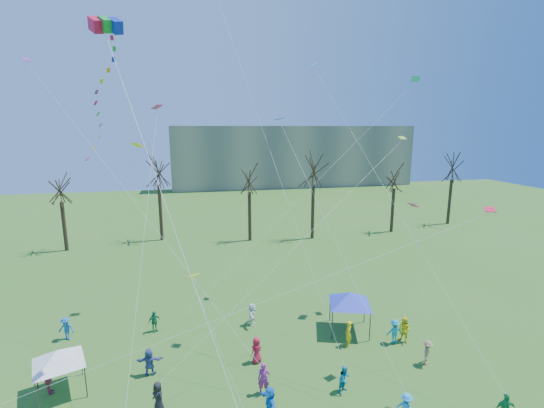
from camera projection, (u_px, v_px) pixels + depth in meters
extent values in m
cube|color=gray|center=(292.00, 156.00, 97.60)|extent=(60.00, 14.00, 15.00)
cylinder|color=black|center=(64.00, 226.00, 45.49)|extent=(0.44, 0.44, 6.02)
cylinder|color=black|center=(161.00, 213.00, 49.66)|extent=(0.44, 0.44, 7.45)
cylinder|color=black|center=(250.00, 216.00, 49.58)|extent=(0.44, 0.44, 6.54)
cylinder|color=black|center=(313.00, 211.00, 50.43)|extent=(0.44, 0.44, 7.42)
cylinder|color=black|center=(392.00, 210.00, 53.77)|extent=(0.44, 0.44, 6.25)
cylinder|color=black|center=(450.00, 202.00, 58.24)|extent=(0.44, 0.44, 6.88)
cube|color=red|center=(96.00, 25.00, 19.42)|extent=(0.89, 1.12, 1.01)
cube|color=green|center=(106.00, 25.00, 19.52)|extent=(0.89, 1.12, 1.01)
cube|color=#0F26BD|center=(115.00, 26.00, 19.62)|extent=(0.89, 1.12, 1.01)
cylinder|color=white|center=(172.00, 222.00, 16.69)|extent=(0.02, 0.02, 21.34)
cylinder|color=#3F3F44|center=(37.00, 398.00, 19.65)|extent=(0.08, 0.08, 1.87)
cylinder|color=#3F3F44|center=(86.00, 382.00, 20.87)|extent=(0.08, 0.08, 1.87)
cylinder|color=#3F3F44|center=(36.00, 374.00, 21.58)|extent=(0.08, 0.08, 1.87)
cylinder|color=#3F3F44|center=(81.00, 361.00, 22.79)|extent=(0.08, 0.08, 1.87)
pyramid|color=white|center=(58.00, 357.00, 20.95)|extent=(3.34, 3.34, 0.80)
cylinder|color=#3F3F44|center=(332.00, 325.00, 26.63)|extent=(0.09, 0.09, 2.11)
cylinder|color=#3F3F44|center=(370.00, 327.00, 26.39)|extent=(0.09, 0.09, 2.11)
cylinder|color=#3F3F44|center=(330.00, 308.00, 29.18)|extent=(0.09, 0.09, 2.11)
cylinder|color=#3F3F44|center=(364.00, 309.00, 28.94)|extent=(0.09, 0.09, 2.11)
pyramid|color=blue|center=(350.00, 298.00, 27.48)|extent=(3.84, 3.84, 0.90)
imported|color=#1C98E2|center=(406.00, 408.00, 19.11)|extent=(1.07, 1.21, 1.63)
imported|color=black|center=(158.00, 397.00, 19.93)|extent=(0.89, 0.96, 1.64)
imported|color=#9A267B|center=(264.00, 379.00, 21.17)|extent=(0.76, 0.58, 1.86)
imported|color=#0B7EA6|center=(345.00, 379.00, 21.35)|extent=(0.96, 0.89, 1.58)
imported|color=#A07F57|center=(428.00, 353.00, 23.83)|extent=(1.14, 1.16, 1.60)
imported|color=#C8425F|center=(48.00, 380.00, 21.20)|extent=(0.80, 1.05, 1.66)
imported|color=#485B9E|center=(149.00, 362.00, 22.83)|extent=(1.60, 0.57, 1.71)
imported|color=red|center=(257.00, 350.00, 24.03)|extent=(0.99, 0.92, 1.71)
imported|color=yellow|center=(348.00, 334.00, 25.85)|extent=(0.59, 0.75, 1.80)
imported|color=yellow|center=(404.00, 330.00, 26.25)|extent=(1.02, 1.11, 1.85)
imported|color=#165DB3|center=(66.00, 328.00, 26.65)|extent=(1.19, 0.85, 1.66)
imported|color=#1C8147|center=(154.00, 321.00, 27.67)|extent=(1.00, 0.82, 1.60)
imported|color=white|center=(252.00, 314.00, 28.62)|extent=(0.94, 1.68, 1.72)
imported|color=#0C90AE|center=(394.00, 331.00, 26.21)|extent=(1.14, 0.70, 1.72)
imported|color=#1D81E9|center=(270.00, 403.00, 19.35)|extent=(0.86, 1.74, 1.80)
cube|color=#D2238F|center=(157.00, 107.00, 23.99)|extent=(0.81, 0.78, 0.30)
cylinder|color=white|center=(143.00, 245.00, 19.99)|extent=(0.01, 0.01, 18.17)
cube|color=#C6E518|center=(192.00, 276.00, 16.78)|extent=(0.71, 0.72, 0.25)
cylinder|color=white|center=(223.00, 356.00, 16.76)|extent=(0.01, 0.01, 7.27)
cube|color=teal|center=(280.00, 119.00, 25.18)|extent=(0.81, 0.72, 0.20)
cylinder|color=white|center=(335.00, 240.00, 22.09)|extent=(0.01, 0.01, 17.54)
cube|color=#298AED|center=(314.00, 65.00, 32.00)|extent=(0.78, 0.73, 0.37)
cylinder|color=white|center=(385.00, 190.00, 25.45)|extent=(0.01, 0.01, 26.34)
cube|color=red|center=(490.00, 209.00, 19.40)|extent=(0.78, 0.83, 0.17)
cylinder|color=white|center=(247.00, 308.00, 18.75)|extent=(0.01, 0.01, 26.58)
cube|color=#97D632|center=(402.00, 138.00, 29.72)|extent=(0.51, 0.63, 0.23)
cylinder|color=white|center=(304.00, 238.00, 24.78)|extent=(0.01, 0.01, 23.96)
cube|color=purple|center=(26.00, 59.00, 28.43)|extent=(0.81, 0.84, 0.37)
cylinder|color=white|center=(128.00, 193.00, 24.76)|extent=(0.01, 0.01, 27.87)
cylinder|color=white|center=(271.00, 153.00, 25.12)|extent=(0.01, 0.01, 27.66)
cube|color=#ED2788|center=(413.00, 205.00, 22.11)|extent=(0.72, 0.68, 0.30)
cylinder|color=white|center=(421.00, 278.00, 22.92)|extent=(0.01, 0.01, 8.72)
cube|color=yellow|center=(137.00, 145.00, 18.99)|extent=(0.68, 0.72, 0.26)
cylinder|color=white|center=(90.00, 265.00, 20.05)|extent=(0.01, 0.01, 13.47)
cube|color=#1AA1CA|center=(415.00, 79.00, 28.91)|extent=(0.86, 0.92, 0.37)
cylinder|color=white|center=(298.00, 200.00, 25.82)|extent=(0.01, 0.01, 26.67)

